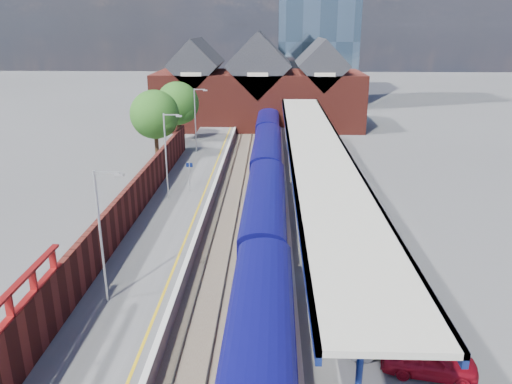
% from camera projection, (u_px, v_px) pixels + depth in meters
% --- Properties ---
extents(ground, '(240.00, 240.00, 0.00)m').
position_uv_depth(ground, '(251.00, 182.00, 48.66)').
color(ground, '#5B5B5E').
rests_on(ground, ground).
extents(ballast_bed, '(6.00, 76.00, 0.06)m').
position_uv_depth(ballast_bed, '(246.00, 219.00, 39.17)').
color(ballast_bed, '#473D33').
rests_on(ballast_bed, ground).
extents(rails, '(4.51, 76.00, 0.14)m').
position_uv_depth(rails, '(246.00, 218.00, 39.14)').
color(rails, slate).
rests_on(rails, ground).
extents(left_platform, '(5.00, 76.00, 1.00)m').
position_uv_depth(left_platform, '(177.00, 213.00, 39.18)').
color(left_platform, '#565659').
rests_on(left_platform, ground).
extents(right_platform, '(6.00, 76.00, 1.00)m').
position_uv_depth(right_platform, '(323.00, 214.00, 38.85)').
color(right_platform, '#565659').
rests_on(right_platform, ground).
extents(coping_left, '(0.30, 76.00, 0.05)m').
position_uv_depth(coping_left, '(206.00, 207.00, 38.95)').
color(coping_left, silver).
rests_on(coping_left, left_platform).
extents(coping_right, '(0.30, 76.00, 0.05)m').
position_uv_depth(coping_right, '(287.00, 208.00, 38.76)').
color(coping_right, silver).
rests_on(coping_right, right_platform).
extents(yellow_line, '(0.14, 76.00, 0.01)m').
position_uv_depth(yellow_line, '(198.00, 207.00, 38.97)').
color(yellow_line, yellow).
rests_on(yellow_line, left_platform).
extents(train, '(2.97, 65.93, 3.45)m').
position_uv_depth(train, '(266.00, 176.00, 43.21)').
color(train, '#0D0C59').
rests_on(train, ground).
extents(canopy, '(4.50, 52.00, 4.48)m').
position_uv_depth(canopy, '(317.00, 149.00, 39.20)').
color(canopy, navy).
rests_on(canopy, right_platform).
extents(lamp_post_b, '(1.48, 0.18, 7.00)m').
position_uv_depth(lamp_post_b, '(103.00, 229.00, 24.51)').
color(lamp_post_b, '#A5A8AA').
rests_on(lamp_post_b, left_platform).
extents(lamp_post_c, '(1.48, 0.18, 7.00)m').
position_uv_depth(lamp_post_c, '(167.00, 151.00, 39.67)').
color(lamp_post_c, '#A5A8AA').
rests_on(lamp_post_c, left_platform).
extents(lamp_post_d, '(1.48, 0.18, 7.00)m').
position_uv_depth(lamp_post_d, '(196.00, 116.00, 54.83)').
color(lamp_post_d, '#A5A8AA').
rests_on(lamp_post_d, left_platform).
extents(platform_sign, '(0.55, 0.08, 2.50)m').
position_uv_depth(platform_sign, '(190.00, 172.00, 42.26)').
color(platform_sign, '#A5A8AA').
rests_on(platform_sign, left_platform).
extents(brick_wall, '(0.35, 50.00, 3.86)m').
position_uv_depth(brick_wall, '(117.00, 220.00, 32.51)').
color(brick_wall, '#5D1F18').
rests_on(brick_wall, left_platform).
extents(station_building, '(30.00, 12.12, 13.78)m').
position_uv_depth(station_building, '(259.00, 90.00, 73.45)').
color(station_building, '#5D1F18').
rests_on(station_building, ground).
extents(tree_near, '(5.20, 5.20, 8.10)m').
position_uv_depth(tree_near, '(156.00, 116.00, 52.85)').
color(tree_near, '#382314').
rests_on(tree_near, ground).
extents(tree_far, '(5.20, 5.20, 8.10)m').
position_uv_depth(tree_far, '(179.00, 105.00, 60.40)').
color(tree_far, '#382314').
rests_on(tree_far, ground).
extents(parked_car_red, '(4.02, 2.25, 1.29)m').
position_uv_depth(parked_car_red, '(429.00, 360.00, 20.19)').
color(parked_car_red, '#A60D1D').
rests_on(parked_car_red, right_platform).
extents(parked_car_silver, '(4.23, 2.48, 1.32)m').
position_uv_depth(parked_car_silver, '(387.00, 336.00, 21.71)').
color(parked_car_silver, silver).
rests_on(parked_car_silver, right_platform).
extents(parked_car_dark, '(4.02, 2.00, 1.12)m').
position_uv_depth(parked_car_dark, '(391.00, 290.00, 25.73)').
color(parked_car_dark, black).
rests_on(parked_car_dark, right_platform).
extents(parked_car_blue, '(4.31, 2.14, 1.17)m').
position_uv_depth(parked_car_blue, '(338.00, 206.00, 37.46)').
color(parked_car_blue, navy).
rests_on(parked_car_blue, right_platform).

